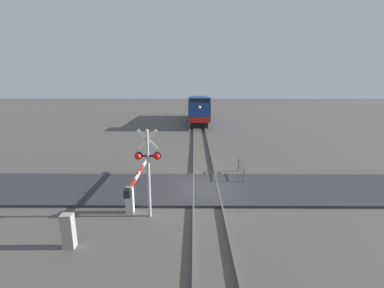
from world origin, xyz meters
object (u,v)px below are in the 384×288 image
Objects in this scene: utility_cabinet at (68,231)px; guard_railing at (241,169)px; locomotive at (198,108)px; crossing_signal at (148,163)px; crossing_gate at (133,189)px.

utility_cabinet reaches higher than guard_railing.
crossing_signal is at bearing -95.39° from locomotive.
locomotive reaches higher than guard_railing.
crossing_signal is 3.02× the size of utility_cabinet.
crossing_gate reaches higher than guard_railing.
guard_railing is at bearing 32.87° from crossing_gate.
crossing_gate is at bearing 65.71° from utility_cabinet.
crossing_gate is 2.79× the size of guard_railing.
locomotive is 2.39× the size of crossing_gate.
guard_railing is (5.17, 5.26, -2.00)m from crossing_signal.
crossing_signal reaches higher than locomotive.
locomotive is 11.18× the size of utility_cabinet.
crossing_signal is 1.80× the size of guard_railing.
crossing_gate is 7.38m from guard_railing.
guard_railing is at bearing 44.41° from utility_cabinet.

